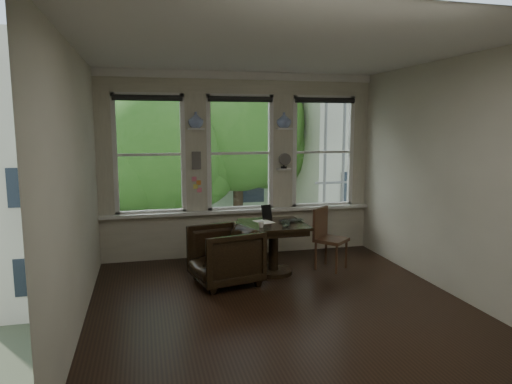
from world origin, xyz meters
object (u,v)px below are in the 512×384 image
object	(u,v)px
table	(273,248)
armchair_left	(225,255)
laptop	(292,221)
mug	(261,225)
side_chair_right	(331,239)

from	to	relation	value
table	armchair_left	xyz separation A→B (m)	(-0.76, -0.25, 0.02)
laptop	mug	xyz separation A→B (m)	(-0.52, -0.21, 0.03)
laptop	mug	size ratio (longest dim) A/B	4.07
table	side_chair_right	world-z (taller)	side_chair_right
armchair_left	laptop	distance (m)	1.13
table	laptop	world-z (taller)	laptop
table	side_chair_right	distance (m)	0.91
table	laptop	size ratio (longest dim) A/B	2.48
side_chair_right	armchair_left	bearing A→B (deg)	147.14
table	mug	world-z (taller)	mug
armchair_left	laptop	world-z (taller)	armchair_left
side_chair_right	laptop	world-z (taller)	side_chair_right
side_chair_right	mug	xyz separation A→B (m)	(-1.15, -0.21, 0.33)
laptop	table	bearing A→B (deg)	178.35
table	mug	xyz separation A→B (m)	(-0.24, -0.22, 0.42)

